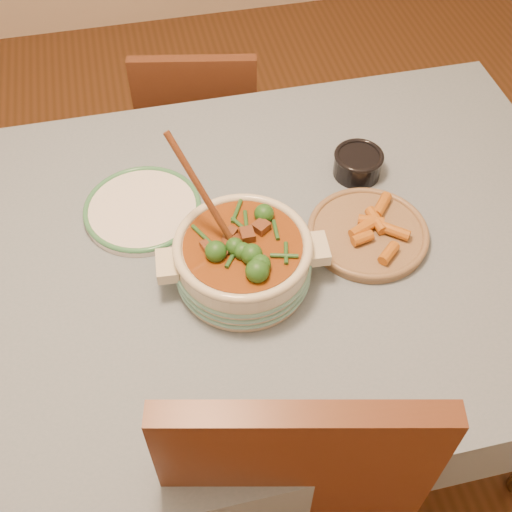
# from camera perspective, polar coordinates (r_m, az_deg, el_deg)

# --- Properties ---
(floor) EXTENTS (4.50, 4.50, 0.00)m
(floor) POSITION_cam_1_polar(r_m,az_deg,el_deg) (2.06, -1.45, -13.01)
(floor) COLOR #4E2E16
(floor) RESTS_ON ground
(dining_table) EXTENTS (1.68, 1.08, 0.76)m
(dining_table) POSITION_cam_1_polar(r_m,az_deg,el_deg) (1.49, -1.95, -1.74)
(dining_table) COLOR brown
(dining_table) RESTS_ON floor
(stew_casserole) EXTENTS (0.36, 0.29, 0.34)m
(stew_casserole) POSITION_cam_1_polar(r_m,az_deg,el_deg) (1.31, -1.19, -0.06)
(stew_casserole) COLOR beige
(stew_casserole) RESTS_ON dining_table
(white_plate) EXTENTS (0.32, 0.32, 0.02)m
(white_plate) POSITION_cam_1_polar(r_m,az_deg,el_deg) (1.50, -10.05, 4.14)
(white_plate) COLOR white
(white_plate) RESTS_ON dining_table
(condiment_bowl) EXTENTS (0.13, 0.13, 0.06)m
(condiment_bowl) POSITION_cam_1_polar(r_m,az_deg,el_deg) (1.58, 9.05, 8.20)
(condiment_bowl) COLOR black
(condiment_bowl) RESTS_ON dining_table
(fried_plate) EXTENTS (0.29, 0.29, 0.05)m
(fried_plate) POSITION_cam_1_polar(r_m,az_deg,el_deg) (1.45, 9.94, 2.15)
(fried_plate) COLOR #8D754E
(fried_plate) RESTS_ON dining_table
(chair_far) EXTENTS (0.44, 0.44, 0.79)m
(chair_far) POSITION_cam_1_polar(r_m,az_deg,el_deg) (2.18, -4.95, 11.02)
(chair_far) COLOR brown
(chair_far) RESTS_ON floor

